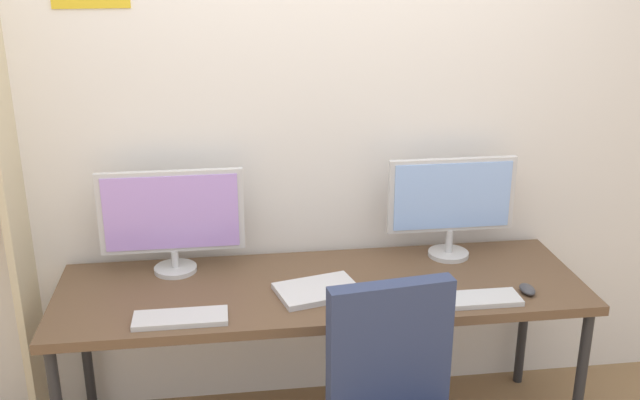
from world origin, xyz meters
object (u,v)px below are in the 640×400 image
(keyboard_right, at_px, (472,300))
(desk, at_px, (322,296))
(laptop_closed, at_px, (318,290))
(keyboard_left, at_px, (181,318))
(coffee_mug, at_px, (397,300))
(monitor_right, at_px, (451,201))
(computer_mouse, at_px, (527,289))
(monitor_left, at_px, (172,217))

(keyboard_right, bearing_deg, desk, 157.67)
(laptop_closed, bearing_deg, keyboard_left, -177.85)
(keyboard_left, distance_m, coffee_mug, 0.82)
(monitor_right, distance_m, computer_mouse, 0.51)
(computer_mouse, relative_size, coffee_mug, 0.91)
(monitor_left, bearing_deg, keyboard_right, -20.87)
(keyboard_right, bearing_deg, monitor_left, 159.13)
(monitor_left, height_order, keyboard_right, monitor_left)
(monitor_left, distance_m, laptop_closed, 0.68)
(monitor_left, distance_m, computer_mouse, 1.48)
(desk, relative_size, keyboard_left, 6.17)
(monitor_left, distance_m, keyboard_right, 1.26)
(keyboard_left, distance_m, computer_mouse, 1.37)
(desk, distance_m, monitor_left, 0.70)
(monitor_left, relative_size, keyboard_left, 1.72)
(computer_mouse, bearing_deg, laptop_closed, 172.47)
(computer_mouse, height_order, laptop_closed, computer_mouse)
(keyboard_left, xyz_separation_m, keyboard_right, (1.12, 0.00, 0.00))
(monitor_right, xyz_separation_m, coffee_mug, (-0.35, -0.47, -0.21))
(coffee_mug, bearing_deg, computer_mouse, 7.49)
(computer_mouse, bearing_deg, monitor_right, 117.22)
(keyboard_left, height_order, coffee_mug, coffee_mug)
(monitor_left, distance_m, monitor_right, 1.20)
(keyboard_left, xyz_separation_m, computer_mouse, (1.36, 0.04, 0.01))
(laptop_closed, distance_m, coffee_mug, 0.34)
(desk, height_order, keyboard_left, keyboard_left)
(keyboard_left, bearing_deg, laptop_closed, 16.07)
(desk, relative_size, monitor_right, 3.83)
(desk, bearing_deg, monitor_left, 160.51)
(desk, relative_size, monitor_left, 3.60)
(keyboard_left, bearing_deg, keyboard_right, 0.00)
(monitor_right, distance_m, coffee_mug, 0.62)
(monitor_right, height_order, computer_mouse, monitor_right)
(desk, bearing_deg, monitor_right, 19.49)
(keyboard_left, relative_size, coffee_mug, 3.29)
(keyboard_right, relative_size, laptop_closed, 1.19)
(keyboard_left, bearing_deg, monitor_left, 95.17)
(monitor_right, relative_size, keyboard_left, 1.61)
(keyboard_right, relative_size, computer_mouse, 3.96)
(desk, xyz_separation_m, keyboard_left, (-0.56, -0.23, 0.06))
(computer_mouse, distance_m, coffee_mug, 0.56)
(desk, bearing_deg, keyboard_right, -22.33)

